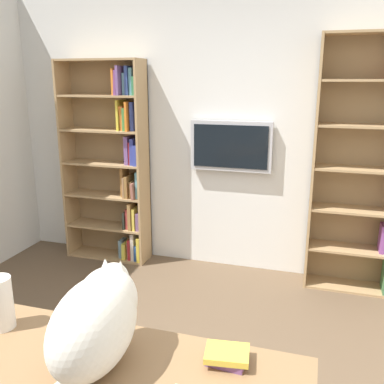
{
  "coord_description": "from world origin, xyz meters",
  "views": [
    {
      "loc": [
        -0.83,
        1.7,
        1.83
      ],
      "look_at": [
        -0.0,
        -1.03,
        1.06
      ],
      "focal_mm": 39.54,
      "sensor_mm": 36.0,
      "label": 1
    }
  ],
  "objects": [
    {
      "name": "wall_back",
      "position": [
        0.0,
        -2.23,
        1.35
      ],
      "size": [
        4.52,
        0.06,
        2.7
      ],
      "primitive_type": "cube",
      "color": "silver",
      "rests_on": "ground"
    },
    {
      "name": "bookshelf_left",
      "position": [
        -1.32,
        -2.06,
        1.08
      ],
      "size": [
        0.88,
        0.28,
        2.18
      ],
      "color": "tan",
      "rests_on": "ground"
    },
    {
      "name": "bookshelf_right",
      "position": [
        1.12,
        -2.06,
        0.99
      ],
      "size": [
        0.86,
        0.28,
        2.01
      ],
      "color": "tan",
      "rests_on": "ground"
    },
    {
      "name": "wall_mounted_tv",
      "position": [
        -0.04,
        -2.15,
        1.22
      ],
      "size": [
        0.77,
        0.07,
        0.47
      ],
      "color": "#B7B7BC"
    },
    {
      "name": "cat",
      "position": [
        -0.08,
        0.44,
        0.94
      ],
      "size": [
        0.27,
        0.62,
        0.38
      ],
      "color": "silver",
      "rests_on": "desk"
    },
    {
      "name": "paper_towel_roll",
      "position": [
        0.47,
        0.34,
        0.87
      ],
      "size": [
        0.11,
        0.11,
        0.24
      ],
      "primitive_type": "cylinder",
      "color": "white",
      "rests_on": "desk"
    },
    {
      "name": "desk_book_stack",
      "position": [
        -0.55,
        0.29,
        0.78
      ],
      "size": [
        0.19,
        0.15,
        0.05
      ],
      "color": "#7A4C84",
      "rests_on": "desk"
    }
  ]
}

